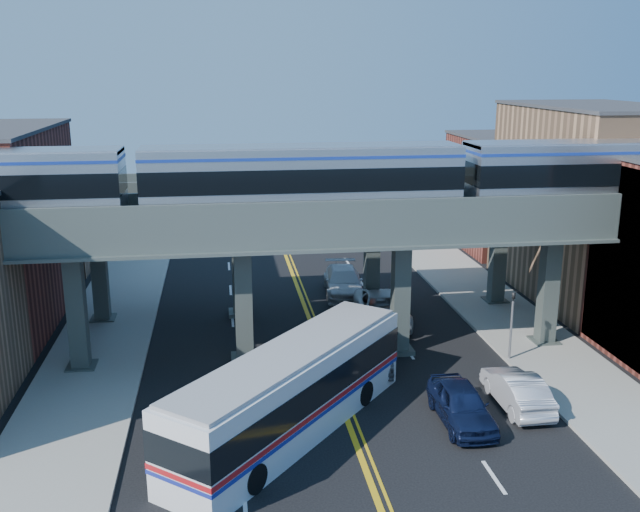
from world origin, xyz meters
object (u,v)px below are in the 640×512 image
at_px(car_lane_a, 461,404).
at_px(car_lane_d, 343,282).
at_px(stop_sign, 346,362).
at_px(car_lane_b, 369,346).
at_px(transit_train, 302,178).
at_px(car_lane_c, 382,309).
at_px(car_parked_curb, 517,390).
at_px(traffic_signal, 512,318).
at_px(transit_bus, 291,392).

relative_size(car_lane_a, car_lane_d, 0.81).
bearing_deg(stop_sign, car_lane_b, 63.87).
xyz_separation_m(transit_train, car_lane_b, (3.15, -1.27, -8.35)).
height_order(car_lane_c, car_parked_curb, car_lane_c).
bearing_deg(traffic_signal, car_lane_d, 117.94).
distance_m(transit_train, car_parked_curb, 13.81).
bearing_deg(car_lane_d, car_lane_c, -72.40).
distance_m(transit_train, car_lane_c, 10.72).
bearing_deg(car_lane_b, transit_train, 165.48).
relative_size(traffic_signal, transit_bus, 0.34).
height_order(traffic_signal, car_parked_curb, traffic_signal).
height_order(transit_bus, car_lane_b, transit_bus).
xyz_separation_m(car_lane_d, car_parked_curb, (4.74, -16.79, -0.08)).
bearing_deg(traffic_signal, transit_train, 168.93).
relative_size(transit_train, car_lane_a, 9.80).
bearing_deg(car_lane_c, car_lane_d, 107.60).
bearing_deg(car_lane_b, transit_bus, -117.96).
bearing_deg(car_lane_c, stop_sign, -106.90).
distance_m(transit_train, transit_bus, 10.81).
bearing_deg(car_parked_curb, car_lane_a, 20.81).
height_order(car_lane_a, car_lane_d, car_lane_d).
height_order(car_lane_b, car_lane_d, car_lane_b).
xyz_separation_m(car_lane_a, car_lane_d, (-1.86, 17.88, 0.04)).
relative_size(transit_train, car_lane_c, 7.56).
distance_m(stop_sign, car_lane_d, 15.29).
height_order(stop_sign, car_lane_c, stop_sign).
relative_size(car_lane_b, car_lane_d, 0.93).
relative_size(transit_train, stop_sign, 17.91).
xyz_separation_m(traffic_signal, car_lane_d, (-6.39, 12.05, -1.44)).
distance_m(traffic_signal, transit_bus, 12.93).
bearing_deg(car_lane_c, car_lane_b, -104.08).
bearing_deg(car_parked_curb, car_lane_d, -74.13).
relative_size(traffic_signal, car_lane_d, 0.69).
bearing_deg(car_parked_curb, stop_sign, -13.40).
bearing_deg(traffic_signal, car_lane_c, 129.17).
bearing_deg(traffic_signal, car_lane_a, -127.86).
relative_size(traffic_signal, car_lane_b, 0.74).
xyz_separation_m(car_lane_b, car_lane_d, (0.68, 11.32, -0.05)).
distance_m(stop_sign, car_parked_curb, 7.52).
distance_m(transit_bus, car_lane_d, 18.48).
height_order(transit_train, traffic_signal, transit_train).
distance_m(transit_bus, car_lane_b, 7.87).
xyz_separation_m(transit_bus, car_lane_a, (7.08, -0.18, -0.94)).
relative_size(traffic_signal, car_parked_curb, 0.86).
relative_size(car_lane_b, car_parked_curb, 1.17).
bearing_deg(traffic_signal, transit_bus, -154.06).
distance_m(transit_train, car_lane_b, 9.01).
bearing_deg(car_lane_c, traffic_signal, -45.62).
distance_m(transit_train, traffic_signal, 12.53).
relative_size(transit_bus, car_lane_a, 2.50).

